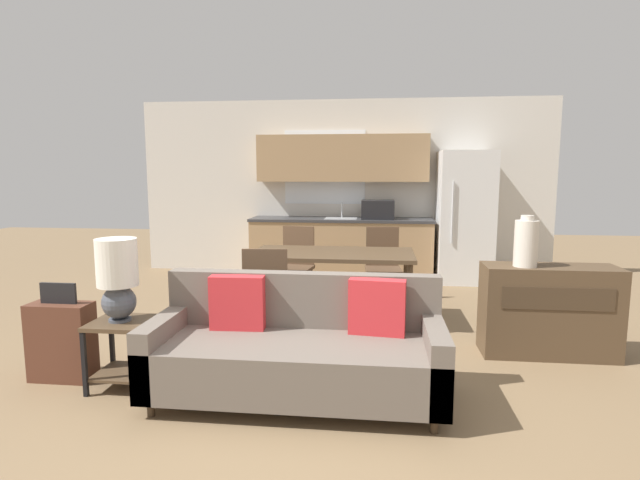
# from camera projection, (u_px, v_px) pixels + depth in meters

# --- Properties ---
(ground_plane) EXTENTS (20.00, 20.00, 0.00)m
(ground_plane) POSITION_uv_depth(u_px,v_px,m) (295.00, 406.00, 3.44)
(ground_plane) COLOR #7F6647
(wall_back) EXTENTS (6.40, 0.07, 2.70)m
(wall_back) POSITION_uv_depth(u_px,v_px,m) (343.00, 187.00, 7.81)
(wall_back) COLOR silver
(wall_back) RESTS_ON ground_plane
(kitchen_counter) EXTENTS (2.75, 0.65, 2.15)m
(kitchen_counter) POSITION_uv_depth(u_px,v_px,m) (342.00, 222.00, 7.58)
(kitchen_counter) COLOR tan
(kitchen_counter) RESTS_ON ground_plane
(refrigerator) EXTENTS (0.76, 0.79, 1.89)m
(refrigerator) POSITION_uv_depth(u_px,v_px,m) (464.00, 217.00, 7.24)
(refrigerator) COLOR white
(refrigerator) RESTS_ON ground_plane
(dining_table) EXTENTS (1.69, 0.87, 0.76)m
(dining_table) POSITION_uv_depth(u_px,v_px,m) (333.00, 258.00, 5.27)
(dining_table) COLOR brown
(dining_table) RESTS_ON ground_plane
(couch) EXTENTS (2.03, 0.80, 0.86)m
(couch) POSITION_uv_depth(u_px,v_px,m) (298.00, 350.00, 3.54)
(couch) COLOR #3D2D1E
(couch) RESTS_ON ground_plane
(side_table) EXTENTS (0.42, 0.42, 0.51)m
(side_table) POSITION_uv_depth(u_px,v_px,m) (122.00, 343.00, 3.70)
(side_table) COLOR brown
(side_table) RESTS_ON ground_plane
(table_lamp) EXTENTS (0.29, 0.29, 0.61)m
(table_lamp) POSITION_uv_depth(u_px,v_px,m) (118.00, 276.00, 3.63)
(table_lamp) COLOR #4C515B
(table_lamp) RESTS_ON side_table
(credenza) EXTENTS (1.13, 0.41, 0.79)m
(credenza) POSITION_uv_depth(u_px,v_px,m) (549.00, 311.00, 4.35)
(credenza) COLOR brown
(credenza) RESTS_ON ground_plane
(vase) EXTENTS (0.20, 0.20, 0.44)m
(vase) POSITION_uv_depth(u_px,v_px,m) (526.00, 243.00, 4.25)
(vase) COLOR beige
(vase) RESTS_ON credenza
(dining_chair_far_right) EXTENTS (0.45, 0.45, 0.93)m
(dining_chair_far_right) POSITION_uv_depth(u_px,v_px,m) (383.00, 263.00, 6.04)
(dining_chair_far_right) COLOR brown
(dining_chair_far_right) RESTS_ON ground_plane
(dining_chair_near_left) EXTENTS (0.45, 0.45, 0.93)m
(dining_chair_near_left) POSITION_uv_depth(u_px,v_px,m) (267.00, 293.00, 4.55)
(dining_chair_near_left) COLOR brown
(dining_chair_near_left) RESTS_ON ground_plane
(dining_chair_far_left) EXTENTS (0.47, 0.47, 0.93)m
(dining_chair_far_left) POSITION_uv_depth(u_px,v_px,m) (296.00, 261.00, 6.12)
(dining_chair_far_left) COLOR brown
(dining_chair_far_left) RESTS_ON ground_plane
(suitcase) EXTENTS (0.47, 0.22, 0.76)m
(suitcase) POSITION_uv_depth(u_px,v_px,m) (62.00, 341.00, 3.84)
(suitcase) COLOR brown
(suitcase) RESTS_ON ground_plane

